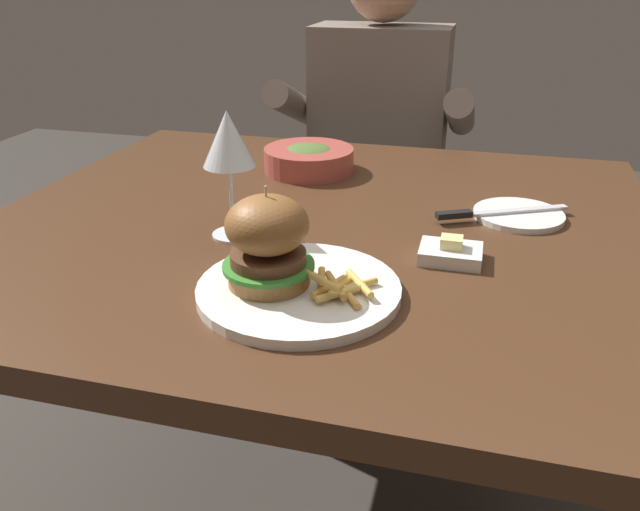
{
  "coord_description": "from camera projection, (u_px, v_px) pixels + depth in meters",
  "views": [
    {
      "loc": [
        0.24,
        -0.93,
        1.13
      ],
      "look_at": [
        0.06,
        -0.23,
        0.78
      ],
      "focal_mm": 35.0,
      "sensor_mm": 36.0,
      "label": 1
    }
  ],
  "objects": [
    {
      "name": "dining_table",
      "position": [
        321.0,
        268.0,
        1.07
      ],
      "size": [
        1.1,
        0.98,
        0.74
      ],
      "color": "#472B19",
      "rests_on": "ground"
    },
    {
      "name": "main_plate",
      "position": [
        299.0,
        290.0,
        0.8
      ],
      "size": [
        0.26,
        0.26,
        0.01
      ],
      "primitive_type": "cylinder",
      "color": "white",
      "rests_on": "dining_table"
    },
    {
      "name": "burger_sandwich",
      "position": [
        269.0,
        241.0,
        0.77
      ],
      "size": [
        0.12,
        0.12,
        0.13
      ],
      "color": "#9E6B38",
      "rests_on": "main_plate"
    },
    {
      "name": "fries_pile",
      "position": [
        340.0,
        286.0,
        0.77
      ],
      "size": [
        0.09,
        0.09,
        0.03
      ],
      "color": "gold",
      "rests_on": "main_plate"
    },
    {
      "name": "wine_glass",
      "position": [
        228.0,
        143.0,
        0.91
      ],
      "size": [
        0.08,
        0.08,
        0.2
      ],
      "color": "silver",
      "rests_on": "dining_table"
    },
    {
      "name": "bread_plate",
      "position": [
        518.0,
        215.0,
        1.04
      ],
      "size": [
        0.15,
        0.15,
        0.01
      ],
      "primitive_type": "cylinder",
      "color": "white",
      "rests_on": "dining_table"
    },
    {
      "name": "table_knife",
      "position": [
        491.0,
        212.0,
        1.03
      ],
      "size": [
        0.21,
        0.12,
        0.01
      ],
      "color": "silver",
      "rests_on": "bread_plate"
    },
    {
      "name": "butter_dish",
      "position": [
        451.0,
        253.0,
        0.89
      ],
      "size": [
        0.09,
        0.07,
        0.04
      ],
      "color": "white",
      "rests_on": "dining_table"
    },
    {
      "name": "soup_bowl",
      "position": [
        309.0,
        159.0,
        1.26
      ],
      "size": [
        0.18,
        0.18,
        0.05
      ],
      "color": "#B24C42",
      "rests_on": "dining_table"
    },
    {
      "name": "diner_person",
      "position": [
        377.0,
        179.0,
        1.79
      ],
      "size": [
        0.51,
        0.36,
        1.18
      ],
      "color": "#282833",
      "rests_on": "ground"
    }
  ]
}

